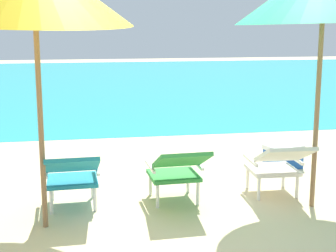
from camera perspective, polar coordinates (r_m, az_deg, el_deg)
name	(u,v)px	position (r m, az deg, el deg)	size (l,w,h in m)	color
ground_plane	(135,132)	(9.21, -3.67, -0.62)	(40.00, 40.00, 0.00)	beige
ocean_band	(106,81)	(17.61, -6.91, 5.03)	(40.00, 18.00, 0.01)	#28B2B7
lounge_chair_left	(72,174)	(5.29, -10.69, -5.28)	(0.56, 0.89, 0.68)	teal
lounge_chair_center	(177,169)	(5.38, 1.04, -4.81)	(0.57, 0.89, 0.68)	#338E3D
lounge_chair_right	(278,163)	(5.72, 12.22, -4.08)	(0.57, 0.89, 0.68)	silver
cooler_box	(283,156)	(7.00, 12.78, -3.34)	(0.54, 0.44, 0.32)	#194CA5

